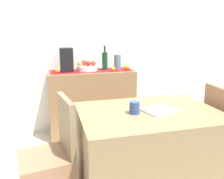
% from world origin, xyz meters
% --- Properties ---
extents(ground_plane, '(6.40, 6.40, 0.02)m').
position_xyz_m(ground_plane, '(0.00, 0.00, -0.01)').
color(ground_plane, beige).
rests_on(ground_plane, ground).
extents(room_wall_rear, '(6.40, 0.06, 2.70)m').
position_xyz_m(room_wall_rear, '(0.00, 1.18, 1.35)').
color(room_wall_rear, silver).
rests_on(room_wall_rear, ground).
extents(sideboard_console, '(1.13, 0.42, 0.89)m').
position_xyz_m(sideboard_console, '(-0.21, 0.92, 0.44)').
color(sideboard_console, '#8F6A46').
rests_on(sideboard_console, ground).
extents(table_runner, '(1.06, 0.32, 0.01)m').
position_xyz_m(table_runner, '(-0.21, 0.92, 0.89)').
color(table_runner, maroon).
rests_on(table_runner, sideboard_console).
extents(fruit_bowl, '(0.27, 0.27, 0.06)m').
position_xyz_m(fruit_bowl, '(-0.27, 0.92, 0.92)').
color(fruit_bowl, white).
rests_on(fruit_bowl, table_runner).
extents(apple_right, '(0.07, 0.07, 0.07)m').
position_xyz_m(apple_right, '(-0.26, 0.89, 0.99)').
color(apple_right, red).
rests_on(apple_right, fruit_bowl).
extents(apple_upper, '(0.07, 0.07, 0.07)m').
position_xyz_m(apple_upper, '(-0.30, 0.97, 0.99)').
color(apple_upper, '#A82A2F').
rests_on(apple_upper, fruit_bowl).
extents(apple_center, '(0.06, 0.06, 0.06)m').
position_xyz_m(apple_center, '(-0.19, 0.91, 0.98)').
color(apple_center, '#B63327').
rests_on(apple_center, fruit_bowl).
extents(apple_front, '(0.06, 0.06, 0.06)m').
position_xyz_m(apple_front, '(-0.36, 0.91, 0.98)').
color(apple_front, '#86A843').
rests_on(apple_front, fruit_bowl).
extents(wine_bottle, '(0.07, 0.07, 0.32)m').
position_xyz_m(wine_bottle, '(-0.03, 0.92, 1.01)').
color(wine_bottle, '#12401F').
rests_on(wine_bottle, sideboard_console).
extents(coffee_maker, '(0.16, 0.18, 0.31)m').
position_xyz_m(coffee_maker, '(-0.53, 0.92, 1.04)').
color(coffee_maker, black).
rests_on(coffee_maker, sideboard_console).
extents(ceramic_vase, '(0.09, 0.09, 0.20)m').
position_xyz_m(ceramic_vase, '(0.14, 0.92, 0.99)').
color(ceramic_vase, slate).
rests_on(ceramic_vase, sideboard_console).
extents(orange_loose_mid, '(0.06, 0.06, 0.06)m').
position_xyz_m(orange_loose_mid, '(0.05, 0.81, 0.92)').
color(orange_loose_mid, orange).
rests_on(orange_loose_mid, sideboard_console).
extents(orange_loose_far, '(0.07, 0.07, 0.07)m').
position_xyz_m(orange_loose_far, '(-0.65, 0.83, 0.92)').
color(orange_loose_far, orange).
rests_on(orange_loose_far, sideboard_console).
extents(orange_loose_end, '(0.08, 0.08, 0.08)m').
position_xyz_m(orange_loose_end, '(0.25, 0.85, 0.92)').
color(orange_loose_end, orange).
rests_on(orange_loose_end, sideboard_console).
extents(dining_table, '(1.18, 0.84, 0.74)m').
position_xyz_m(dining_table, '(0.05, -0.37, 0.37)').
color(dining_table, olive).
rests_on(dining_table, ground).
extents(open_book, '(0.33, 0.29, 0.02)m').
position_xyz_m(open_book, '(0.14, -0.39, 0.75)').
color(open_book, white).
rests_on(open_book, dining_table).
extents(coffee_cup, '(0.09, 0.09, 0.10)m').
position_xyz_m(coffee_cup, '(-0.09, -0.39, 0.79)').
color(coffee_cup, '#314C8F').
rests_on(coffee_cup, dining_table).
extents(chair_near_window, '(0.46, 0.46, 0.90)m').
position_xyz_m(chair_near_window, '(-0.80, -0.37, 0.27)').
color(chair_near_window, '#9A6F51').
rests_on(chair_near_window, ground).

